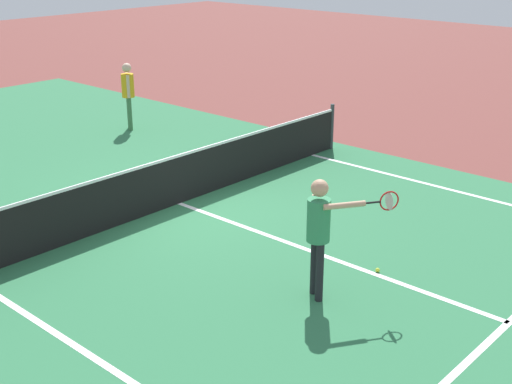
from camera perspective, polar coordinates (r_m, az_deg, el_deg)
ground_plane at (r=13.12m, az=-6.35°, el=-0.94°), size 60.00×60.00×0.00m
court_surface_inbounds at (r=13.12m, az=-6.35°, el=-0.94°), size 10.62×24.40×0.00m
line_service_near at (r=9.77m, az=20.11°, el=-10.07°), size 8.22×0.10×0.01m
line_center_service at (r=11.12m, az=4.81°, el=-4.96°), size 0.10×6.40×0.01m
net at (r=12.95m, az=-6.43°, el=1.09°), size 9.76×0.09×1.07m
player_near at (r=9.37m, az=5.34°, el=-2.72°), size 0.97×0.94×1.74m
player_far at (r=18.15m, az=-10.51°, el=8.36°), size 0.32×0.36×1.72m
tennis_ball_mid_court at (r=10.60m, az=10.00°, el=-6.36°), size 0.07×0.07×0.07m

